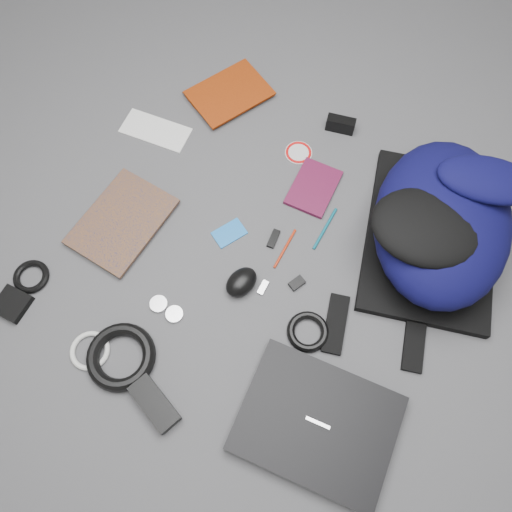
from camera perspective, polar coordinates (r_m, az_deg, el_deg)
The scene contains 24 objects.
ground at distance 1.38m, azimuth 0.00°, elevation -0.32°, with size 4.00×4.00×0.00m, color #4F4F51.
backpack at distance 1.39m, azimuth 20.48°, elevation 3.69°, with size 0.38×0.55×0.23m, color black, non-canonical shape.
laptop at distance 1.27m, azimuth 6.98°, elevation -18.46°, with size 0.37×0.28×0.04m, color black.
textbook_red at distance 1.73m, azimuth -4.83°, elevation 19.84°, with size 0.18×0.24×0.03m, color maroon.
comic_book at distance 1.52m, azimuth -18.04°, elevation 5.56°, with size 0.21×0.28×0.02m, color #A45B0B.
envelope at distance 1.63m, azimuth -11.41°, elevation 13.90°, with size 0.21×0.10×0.00m, color silver.
dvd_case at distance 1.49m, azimuth 6.60°, elevation 7.78°, with size 0.12×0.17×0.01m, color #430C25.
compact_camera at distance 1.60m, azimuth 9.63°, elevation 14.61°, with size 0.09×0.03×0.05m, color black.
sticker_disc at distance 1.55m, azimuth 4.88°, elevation 11.68°, with size 0.08×0.08×0.00m, color silver.
pen_teal at distance 1.43m, azimuth 7.89°, elevation 3.13°, with size 0.01×0.01×0.14m, color #0B5769.
pen_red at distance 1.39m, azimuth 3.33°, elevation 0.87°, with size 0.01×0.01×0.13m, color #A9270D.
id_badge at distance 1.41m, azimuth -3.07°, elevation 2.64°, with size 0.06×0.09×0.00m, color blue.
usb_black at distance 1.40m, azimuth 2.02°, elevation 1.99°, with size 0.02×0.06×0.01m, color black.
usb_silver at distance 1.35m, azimuth 0.80°, elevation -3.63°, with size 0.02×0.04×0.01m, color silver.
key_fob at distance 1.35m, azimuth 4.69°, elevation -3.11°, with size 0.03×0.04×0.01m, color black.
mouse at distance 1.33m, azimuth -1.68°, elevation -2.99°, with size 0.07×0.10×0.05m, color black.
headphone_left at distance 1.36m, azimuth -11.06°, elevation -5.41°, with size 0.05×0.05×0.01m, color silver.
headphone_right at distance 1.34m, azimuth -9.30°, elevation -6.59°, with size 0.05×0.05×0.01m, color silver.
cable_coil at distance 1.31m, azimuth 5.94°, elevation -8.59°, with size 0.11×0.11×0.02m, color black.
power_brick at distance 1.29m, azimuth -11.52°, elevation -16.21°, with size 0.14×0.06×0.03m, color black.
power_cord_coil at distance 1.33m, azimuth -15.17°, elevation -11.05°, with size 0.18×0.18×0.03m, color black.
pouch at distance 1.48m, azimuth -26.11°, elevation -4.95°, with size 0.08×0.08×0.02m, color black.
earbud_coil at distance 1.48m, azimuth -24.30°, elevation -2.16°, with size 0.10×0.10×0.02m, color black.
white_cable_coil at distance 1.37m, azimuth -18.45°, elevation -10.22°, with size 0.10×0.10×0.01m, color silver.
Camera 1 is at (0.29, -0.44, 1.28)m, focal length 35.00 mm.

